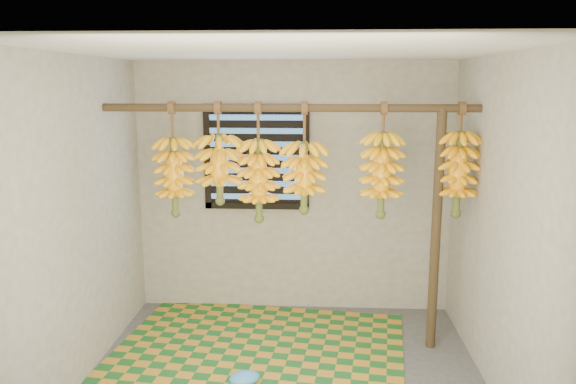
# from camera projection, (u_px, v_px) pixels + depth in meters

# --- Properties ---
(ceiling) EXTENTS (3.00, 3.00, 0.01)m
(ceiling) POSITION_uv_depth(u_px,v_px,m) (283.00, 50.00, 3.67)
(ceiling) COLOR silver
(ceiling) RESTS_ON wall_back
(wall_back) EXTENTS (3.00, 0.01, 2.40)m
(wall_back) POSITION_uv_depth(u_px,v_px,m) (293.00, 188.00, 5.38)
(wall_back) COLOR gray
(wall_back) RESTS_ON floor
(wall_left) EXTENTS (0.01, 3.00, 2.40)m
(wall_left) POSITION_uv_depth(u_px,v_px,m) (73.00, 225.00, 3.99)
(wall_left) COLOR gray
(wall_left) RESTS_ON floor
(wall_right) EXTENTS (0.01, 3.00, 2.40)m
(wall_right) POSITION_uv_depth(u_px,v_px,m) (504.00, 231.00, 3.82)
(wall_right) COLOR gray
(wall_right) RESTS_ON floor
(window) EXTENTS (1.00, 0.04, 1.00)m
(window) POSITION_uv_depth(u_px,v_px,m) (257.00, 157.00, 5.31)
(window) COLOR black
(window) RESTS_ON wall_back
(hanging_pole) EXTENTS (3.00, 0.06, 0.06)m
(hanging_pole) POSITION_uv_depth(u_px,v_px,m) (289.00, 108.00, 4.44)
(hanging_pole) COLOR #483620
(hanging_pole) RESTS_ON wall_left
(support_post) EXTENTS (0.08, 0.08, 2.00)m
(support_post) POSITION_uv_depth(u_px,v_px,m) (436.00, 232.00, 4.57)
(support_post) COLOR #483620
(support_post) RESTS_ON floor
(woven_mat) EXTENTS (2.59, 2.17, 0.01)m
(woven_mat) POSITION_uv_depth(u_px,v_px,m) (258.00, 352.00, 4.65)
(woven_mat) COLOR #1A5920
(woven_mat) RESTS_ON floor
(plastic_bag) EXTENTS (0.28, 0.25, 0.10)m
(plastic_bag) POSITION_uv_depth(u_px,v_px,m) (244.00, 378.00, 4.13)
(plastic_bag) COLOR #3B8ADF
(plastic_bag) RESTS_ON woven_mat
(banana_bunch_a) EXTENTS (0.31, 0.31, 0.94)m
(banana_bunch_a) POSITION_uv_depth(u_px,v_px,m) (174.00, 176.00, 4.60)
(banana_bunch_a) COLOR brown
(banana_bunch_a) RESTS_ON hanging_pole
(banana_bunch_b) EXTENTS (0.37, 0.37, 0.83)m
(banana_bunch_b) POSITION_uv_depth(u_px,v_px,m) (219.00, 169.00, 4.56)
(banana_bunch_b) COLOR brown
(banana_bunch_b) RESTS_ON hanging_pole
(banana_bunch_c) EXTENTS (0.32, 0.32, 0.98)m
(banana_bunch_c) POSITION_uv_depth(u_px,v_px,m) (259.00, 181.00, 4.56)
(banana_bunch_c) COLOR brown
(banana_bunch_c) RESTS_ON hanging_pole
(banana_bunch_d) EXTENTS (0.35, 0.35, 0.90)m
(banana_bunch_d) POSITION_uv_depth(u_px,v_px,m) (304.00, 177.00, 4.54)
(banana_bunch_d) COLOR brown
(banana_bunch_d) RESTS_ON hanging_pole
(banana_bunch_e) EXTENTS (0.32, 0.32, 0.93)m
(banana_bunch_e) POSITION_uv_depth(u_px,v_px,m) (382.00, 175.00, 4.50)
(banana_bunch_e) COLOR brown
(banana_bunch_e) RESTS_ON hanging_pole
(banana_bunch_f) EXTENTS (0.30, 0.30, 0.91)m
(banana_bunch_f) POSITION_uv_depth(u_px,v_px,m) (458.00, 174.00, 4.47)
(banana_bunch_f) COLOR brown
(banana_bunch_f) RESTS_ON hanging_pole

